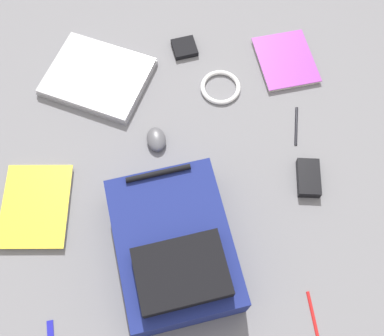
# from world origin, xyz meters

# --- Properties ---
(ground_plane) EXTENTS (3.55, 3.55, 0.00)m
(ground_plane) POSITION_xyz_m (0.00, 0.00, 0.00)
(ground_plane) COLOR slate
(backpack) EXTENTS (0.42, 0.50, 0.18)m
(backpack) POSITION_xyz_m (0.00, -0.28, 0.08)
(backpack) COLOR navy
(backpack) RESTS_ON ground_plane
(laptop) EXTENTS (0.41, 0.37, 0.03)m
(laptop) POSITION_xyz_m (-0.30, 0.35, 0.02)
(laptop) COLOR #929296
(laptop) RESTS_ON ground_plane
(book_manual) EXTENTS (0.25, 0.28, 0.02)m
(book_manual) POSITION_xyz_m (0.37, 0.45, 0.01)
(book_manual) COLOR silver
(book_manual) RESTS_ON ground_plane
(book_comic) EXTENTS (0.22, 0.28, 0.02)m
(book_comic) POSITION_xyz_m (-0.44, -0.14, 0.01)
(book_comic) COLOR silver
(book_comic) RESTS_ON ground_plane
(computer_mouse) EXTENTS (0.08, 0.10, 0.03)m
(computer_mouse) POSITION_xyz_m (-0.08, 0.11, 0.02)
(computer_mouse) COLOR #4C4C51
(computer_mouse) RESTS_ON ground_plane
(cable_coil) EXTENTS (0.14, 0.14, 0.02)m
(cable_coil) POSITION_xyz_m (0.13, 0.32, 0.01)
(cable_coil) COLOR silver
(cable_coil) RESTS_ON ground_plane
(power_brick) EXTENTS (0.07, 0.13, 0.03)m
(power_brick) POSITION_xyz_m (0.42, -0.02, 0.02)
(power_brick) COLOR black
(power_brick) RESTS_ON ground_plane
(pen_black) EXTENTS (0.03, 0.14, 0.01)m
(pen_black) POSITION_xyz_m (0.40, -0.44, 0.00)
(pen_black) COLOR red
(pen_black) RESTS_ON ground_plane
(pen_blue) EXTENTS (0.02, 0.15, 0.01)m
(pen_blue) POSITION_xyz_m (0.39, 0.18, 0.00)
(pen_blue) COLOR black
(pen_blue) RESTS_ON ground_plane
(earbud_pouch) EXTENTS (0.11, 0.11, 0.02)m
(earbud_pouch) POSITION_xyz_m (-0.00, 0.49, 0.01)
(earbud_pouch) COLOR black
(earbud_pouch) RESTS_ON ground_plane
(usb_stick) EXTENTS (0.03, 0.06, 0.01)m
(usb_stick) POSITION_xyz_m (-0.34, -0.50, 0.00)
(usb_stick) COLOR #191999
(usb_stick) RESTS_ON ground_plane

